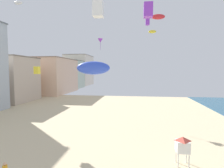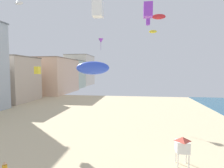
{
  "view_description": "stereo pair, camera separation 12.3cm",
  "coord_description": "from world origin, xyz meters",
  "px_view_note": "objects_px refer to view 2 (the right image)",
  "views": [
    {
      "loc": [
        6.32,
        0.01,
        8.3
      ],
      "look_at": [
        3.57,
        19.92,
        6.88
      ],
      "focal_mm": 29.0,
      "sensor_mm": 36.0,
      "label": 1
    },
    {
      "loc": [
        6.44,
        0.03,
        8.3
      ],
      "look_at": [
        3.57,
        19.92,
        6.88
      ],
      "focal_mm": 29.0,
      "sensor_mm": 36.0,
      "label": 2
    }
  ],
  "objects_px": {
    "kite_yellow_parafoil": "(153,32)",
    "kite_purple_delta": "(101,41)",
    "kite_blue_delta": "(95,10)",
    "kite_white_parafoil": "(19,3)",
    "kite_white_box": "(98,9)",
    "lifeguard_stand": "(182,145)",
    "kite_purple_box_2": "(148,10)",
    "kite_red_parafoil": "(159,17)",
    "kite_blue_parafoil": "(93,68)",
    "kite_purple_box": "(148,22)",
    "kite_yellow_box": "(37,70)"
  },
  "relations": [
    {
      "from": "kite_white_parafoil",
      "to": "kite_yellow_box",
      "type": "distance_m",
      "value": 13.47
    },
    {
      "from": "kite_purple_box",
      "to": "kite_white_box",
      "type": "bearing_deg",
      "value": -104.45
    },
    {
      "from": "kite_white_box",
      "to": "kite_yellow_parafoil",
      "type": "bearing_deg",
      "value": 75.77
    },
    {
      "from": "kite_purple_delta",
      "to": "kite_white_box",
      "type": "relative_size",
      "value": 1.83
    },
    {
      "from": "kite_purple_box",
      "to": "kite_yellow_box",
      "type": "relative_size",
      "value": 1.03
    },
    {
      "from": "kite_blue_parafoil",
      "to": "kite_purple_box_2",
      "type": "height_order",
      "value": "kite_purple_box_2"
    },
    {
      "from": "kite_white_parafoil",
      "to": "kite_yellow_box",
      "type": "bearing_deg",
      "value": -40.47
    },
    {
      "from": "lifeguard_stand",
      "to": "kite_red_parafoil",
      "type": "height_order",
      "value": "kite_red_parafoil"
    },
    {
      "from": "kite_yellow_parafoil",
      "to": "kite_red_parafoil",
      "type": "distance_m",
      "value": 3.4
    },
    {
      "from": "kite_yellow_parafoil",
      "to": "kite_red_parafoil",
      "type": "height_order",
      "value": "kite_red_parafoil"
    },
    {
      "from": "kite_purple_delta",
      "to": "kite_yellow_box",
      "type": "relative_size",
      "value": 2.23
    },
    {
      "from": "kite_purple_delta",
      "to": "kite_red_parafoil",
      "type": "bearing_deg",
      "value": 8.6
    },
    {
      "from": "kite_yellow_parafoil",
      "to": "kite_purple_delta",
      "type": "bearing_deg",
      "value": -175.02
    },
    {
      "from": "lifeguard_stand",
      "to": "kite_blue_parafoil",
      "type": "xyz_separation_m",
      "value": [
        -7.33,
        -2.88,
        6.71
      ]
    },
    {
      "from": "kite_purple_box",
      "to": "kite_blue_delta",
      "type": "relative_size",
      "value": 0.5
    },
    {
      "from": "lifeguard_stand",
      "to": "kite_white_parafoil",
      "type": "bearing_deg",
      "value": 145.38
    },
    {
      "from": "lifeguard_stand",
      "to": "kite_purple_delta",
      "type": "height_order",
      "value": "kite_purple_delta"
    },
    {
      "from": "kite_purple_box",
      "to": "kite_purple_box_2",
      "type": "relative_size",
      "value": 0.82
    },
    {
      "from": "kite_blue_delta",
      "to": "kite_white_box",
      "type": "relative_size",
      "value": 1.68
    },
    {
      "from": "kite_blue_delta",
      "to": "kite_yellow_box",
      "type": "height_order",
      "value": "kite_blue_delta"
    },
    {
      "from": "kite_white_parafoil",
      "to": "kite_red_parafoil",
      "type": "relative_size",
      "value": 0.56
    },
    {
      "from": "kite_purple_box",
      "to": "kite_blue_parafoil",
      "type": "relative_size",
      "value": 0.41
    },
    {
      "from": "kite_white_parafoil",
      "to": "kite_red_parafoil",
      "type": "xyz_separation_m",
      "value": [
        23.43,
        10.14,
        -0.24
      ]
    },
    {
      "from": "kite_purple_box_2",
      "to": "kite_yellow_box",
      "type": "bearing_deg",
      "value": 157.41
    },
    {
      "from": "kite_yellow_parafoil",
      "to": "kite_blue_delta",
      "type": "distance_m",
      "value": 12.22
    },
    {
      "from": "kite_blue_delta",
      "to": "kite_white_parafoil",
      "type": "height_order",
      "value": "kite_blue_delta"
    },
    {
      "from": "kite_yellow_parafoil",
      "to": "kite_purple_box",
      "type": "height_order",
      "value": "kite_purple_box"
    },
    {
      "from": "kite_purple_box_2",
      "to": "kite_white_parafoil",
      "type": "distance_m",
      "value": 23.75
    },
    {
      "from": "kite_yellow_parafoil",
      "to": "kite_blue_delta",
      "type": "relative_size",
      "value": 0.76
    },
    {
      "from": "kite_purple_box",
      "to": "kite_white_box",
      "type": "relative_size",
      "value": 0.84
    },
    {
      "from": "kite_purple_box_2",
      "to": "kite_white_parafoil",
      "type": "height_order",
      "value": "kite_white_parafoil"
    },
    {
      "from": "kite_yellow_parafoil",
      "to": "kite_white_box",
      "type": "relative_size",
      "value": 1.27
    },
    {
      "from": "lifeguard_stand",
      "to": "kite_blue_parafoil",
      "type": "height_order",
      "value": "kite_blue_parafoil"
    },
    {
      "from": "kite_purple_delta",
      "to": "kite_blue_delta",
      "type": "distance_m",
      "value": 5.99
    },
    {
      "from": "kite_purple_box",
      "to": "kite_white_parafoil",
      "type": "relative_size",
      "value": 0.69
    },
    {
      "from": "kite_yellow_box",
      "to": "kite_white_parafoil",
      "type": "bearing_deg",
      "value": 139.53
    },
    {
      "from": "kite_red_parafoil",
      "to": "kite_white_box",
      "type": "bearing_deg",
      "value": -106.32
    },
    {
      "from": "kite_purple_box_2",
      "to": "kite_blue_delta",
      "type": "bearing_deg",
      "value": 116.48
    },
    {
      "from": "lifeguard_stand",
      "to": "kite_purple_box_2",
      "type": "distance_m",
      "value": 12.37
    },
    {
      "from": "kite_blue_delta",
      "to": "lifeguard_stand",
      "type": "bearing_deg",
      "value": -57.5
    },
    {
      "from": "lifeguard_stand",
      "to": "kite_blue_delta",
      "type": "relative_size",
      "value": 1.24
    },
    {
      "from": "kite_blue_delta",
      "to": "kite_white_box",
      "type": "height_order",
      "value": "kite_blue_delta"
    },
    {
      "from": "kite_purple_box",
      "to": "kite_white_box",
      "type": "xyz_separation_m",
      "value": [
        -4.69,
        -18.18,
        -3.64
      ]
    },
    {
      "from": "kite_purple_box_2",
      "to": "kite_white_parafoil",
      "type": "xyz_separation_m",
      "value": [
        -20.27,
        10.99,
        5.68
      ]
    },
    {
      "from": "kite_purple_box",
      "to": "kite_red_parafoil",
      "type": "relative_size",
      "value": 0.38
    },
    {
      "from": "kite_white_parafoil",
      "to": "kite_purple_box",
      "type": "bearing_deg",
      "value": 11.07
    },
    {
      "from": "kite_red_parafoil",
      "to": "kite_white_box",
      "type": "height_order",
      "value": "kite_red_parafoil"
    },
    {
      "from": "kite_white_parafoil",
      "to": "lifeguard_stand",
      "type": "bearing_deg",
      "value": -26.7
    },
    {
      "from": "kite_white_box",
      "to": "kite_yellow_box",
      "type": "bearing_deg",
      "value": 139.14
    },
    {
      "from": "kite_purple_box_2",
      "to": "kite_white_box",
      "type": "height_order",
      "value": "kite_purple_box_2"
    }
  ]
}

